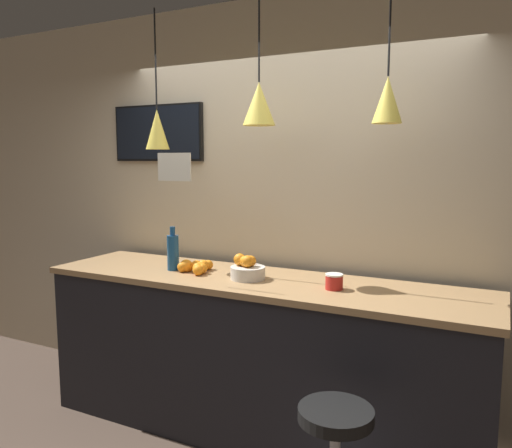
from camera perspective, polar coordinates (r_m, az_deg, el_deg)
back_wall at (r=3.55m, az=3.41°, el=1.85°), size 8.00×0.06×2.90m
service_counter at (r=3.35m, az=0.00°, el=-14.87°), size 2.89×0.72×1.04m
fruit_bowl at (r=3.17m, az=-1.03°, el=-5.19°), size 0.22×0.22×0.16m
orange_pile at (r=3.38m, az=-6.90°, el=-4.89°), size 0.22×0.25×0.09m
juice_bottle at (r=3.46m, az=-9.47°, el=-3.15°), size 0.08×0.08×0.30m
spread_jar at (r=2.96m, az=8.93°, el=-6.52°), size 0.10×0.10×0.09m
pendant_lamp_left at (r=3.57m, az=-11.23°, el=10.64°), size 0.16×0.16×0.94m
pendant_lamp_middle at (r=3.16m, az=0.35°, el=13.61°), size 0.20×0.20×0.80m
pendant_lamp_right at (r=2.90m, az=14.79°, el=13.63°), size 0.16×0.16×0.81m
mounted_tv at (r=4.04m, az=-11.16°, el=10.16°), size 0.82×0.04×0.44m
hanging_menu_board at (r=3.08m, az=-9.33°, el=6.45°), size 0.24×0.01×0.17m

